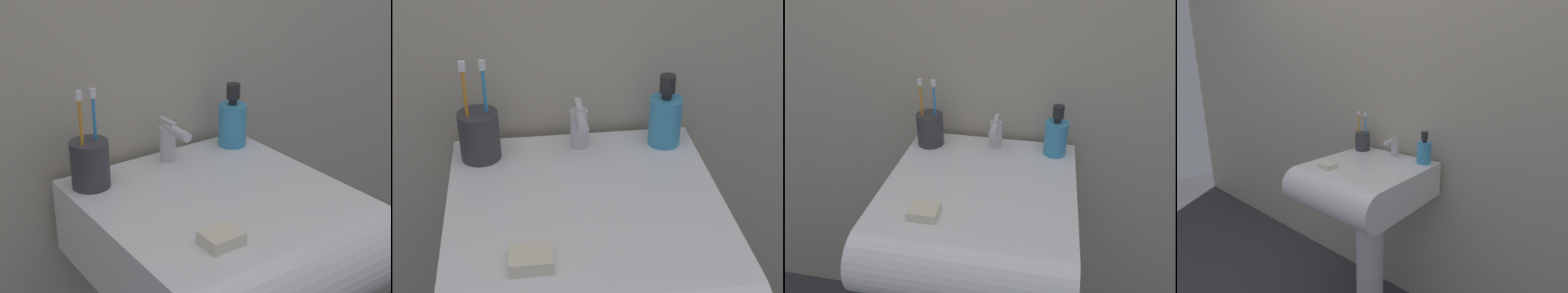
{
  "view_description": "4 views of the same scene",
  "coord_description": "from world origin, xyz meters",
  "views": [
    {
      "loc": [
        -0.66,
        -0.88,
        1.41
      ],
      "look_at": [
        -0.03,
        0.02,
        0.95
      ],
      "focal_mm": 55.0,
      "sensor_mm": 36.0,
      "label": 1
    },
    {
      "loc": [
        -0.11,
        -0.89,
        1.5
      ],
      "look_at": [
        0.01,
        0.02,
        0.95
      ],
      "focal_mm": 55.0,
      "sensor_mm": 36.0,
      "label": 2
    },
    {
      "loc": [
        0.15,
        -0.83,
        1.44
      ],
      "look_at": [
        -0.01,
        0.02,
        0.94
      ],
      "focal_mm": 35.0,
      "sensor_mm": 36.0,
      "label": 3
    },
    {
      "loc": [
        0.89,
        -1.05,
        1.3
      ],
      "look_at": [
        0.01,
        0.01,
        0.94
      ],
      "focal_mm": 28.0,
      "sensor_mm": 36.0,
      "label": 4
    }
  ],
  "objects": [
    {
      "name": "soap_bottle",
      "position": [
        0.19,
        0.18,
        0.91
      ],
      "size": [
        0.07,
        0.07,
        0.15
      ],
      "color": "#3F99CC",
      "rests_on": "sink_basin"
    },
    {
      "name": "faucet",
      "position": [
        0.01,
        0.18,
        0.9
      ],
      "size": [
        0.04,
        0.11,
        0.1
      ],
      "color": "silver",
      "rests_on": "sink_basin"
    },
    {
      "name": "sink_basin",
      "position": [
        0.0,
        -0.06,
        0.77
      ],
      "size": [
        0.5,
        0.56,
        0.17
      ],
      "color": "white",
      "rests_on": "sink_pedestal"
    },
    {
      "name": "bar_soap",
      "position": [
        -0.11,
        -0.17,
        0.86
      ],
      "size": [
        0.07,
        0.06,
        0.02
      ],
      "primitive_type": "cube",
      "color": "silver",
      "rests_on": "sink_basin"
    },
    {
      "name": "wall_back",
      "position": [
        0.0,
        0.28,
        1.2
      ],
      "size": [
        5.0,
        0.05,
        2.4
      ],
      "primitive_type": "cube",
      "color": "#B7AD99",
      "rests_on": "ground"
    },
    {
      "name": "toothbrush_cup",
      "position": [
        -0.19,
        0.17,
        0.9
      ],
      "size": [
        0.08,
        0.08,
        0.22
      ],
      "color": "#38383D",
      "rests_on": "sink_basin"
    },
    {
      "name": "sink_pedestal",
      "position": [
        0.0,
        0.0,
        0.34
      ],
      "size": [
        0.14,
        0.14,
        0.68
      ],
      "primitive_type": "cylinder",
      "color": "white",
      "rests_on": "ground"
    }
  ]
}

